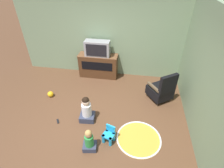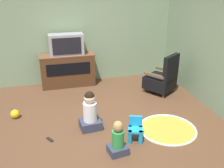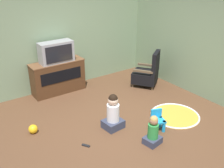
{
  "view_description": "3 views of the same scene",
  "coord_description": "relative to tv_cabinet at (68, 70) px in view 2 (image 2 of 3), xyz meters",
  "views": [
    {
      "loc": [
        0.96,
        -2.94,
        3.33
      ],
      "look_at": [
        0.38,
        0.62,
        0.76
      ],
      "focal_mm": 28.0,
      "sensor_mm": 36.0,
      "label": 1
    },
    {
      "loc": [
        -0.79,
        -3.95,
        2.55
      ],
      "look_at": [
        0.34,
        0.44,
        0.64
      ],
      "focal_mm": 42.0,
      "sensor_mm": 36.0,
      "label": 2
    },
    {
      "loc": [
        -2.65,
        -3.47,
        2.87
      ],
      "look_at": [
        0.09,
        0.42,
        0.72
      ],
      "focal_mm": 42.0,
      "sensor_mm": 36.0,
      "label": 3
    }
  ],
  "objects": [
    {
      "name": "child_watching_center",
      "position": [
        0.45,
        -2.89,
        -0.17
      ],
      "size": [
        0.32,
        0.29,
        0.56
      ],
      "rotation": [
        0.0,
        0.0,
        0.16
      ],
      "color": "#33384C",
      "rests_on": "ground_plane"
    },
    {
      "name": "black_armchair",
      "position": [
        2.04,
        -0.99,
        -0.06
      ],
      "size": [
        0.8,
        0.81,
        0.94
      ],
      "rotation": [
        0.0,
        0.0,
        3.75
      ],
      "color": "brown",
      "rests_on": "ground_plane"
    },
    {
      "name": "play_mat",
      "position": [
        1.49,
        -2.48,
        -0.4
      ],
      "size": [
        1.03,
        1.03,
        0.04
      ],
      "color": "gold",
      "rests_on": "ground_plane"
    },
    {
      "name": "child_watching_left",
      "position": [
        0.17,
        -2.08,
        -0.1
      ],
      "size": [
        0.39,
        0.35,
        0.72
      ],
      "rotation": [
        0.0,
        0.0,
        0.08
      ],
      "color": "#33384C",
      "rests_on": "ground_plane"
    },
    {
      "name": "ground_plane",
      "position": [
        0.33,
        -2.12,
        -0.41
      ],
      "size": [
        30.0,
        30.0,
        0.0
      ],
      "primitive_type": "plane",
      "color": "brown"
    },
    {
      "name": "remote_control",
      "position": [
        -0.55,
        -2.28,
        -0.4
      ],
      "size": [
        0.12,
        0.15,
        0.02
      ],
      "rotation": [
        0.0,
        0.0,
        2.13
      ],
      "color": "black",
      "rests_on": "ground_plane"
    },
    {
      "name": "yellow_kid_chair",
      "position": [
        0.83,
        -2.62,
        -0.23
      ],
      "size": [
        0.3,
        0.29,
        0.4
      ],
      "rotation": [
        0.0,
        0.0,
        -0.33
      ],
      "color": "#1E99DB",
      "rests_on": "ground_plane"
    },
    {
      "name": "wall_back",
      "position": [
        0.06,
        0.3,
        0.95
      ],
      "size": [
        5.45,
        0.12,
        2.71
      ],
      "color": "gray",
      "rests_on": "ground_plane"
    },
    {
      "name": "television",
      "position": [
        0.0,
        -0.03,
        0.63
      ],
      "size": [
        0.79,
        0.34,
        0.49
      ],
      "color": "#939399",
      "rests_on": "tv_cabinet"
    },
    {
      "name": "tv_cabinet",
      "position": [
        0.0,
        0.0,
        0.0
      ],
      "size": [
        1.3,
        0.45,
        0.79
      ],
      "color": "#4C2D19",
      "rests_on": "ground_plane"
    },
    {
      "name": "toy_ball",
      "position": [
        -1.16,
        -1.37,
        -0.32
      ],
      "size": [
        0.17,
        0.17,
        0.17
      ],
      "color": "yellow",
      "rests_on": "ground_plane"
    }
  ]
}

